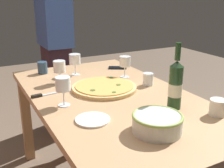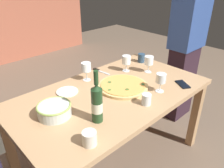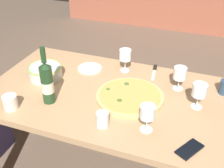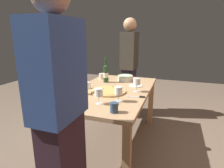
{
  "view_description": "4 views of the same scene",
  "coord_description": "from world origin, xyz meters",
  "px_view_note": "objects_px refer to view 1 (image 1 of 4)",
  "views": [
    {
      "loc": [
        -1.4,
        0.74,
        1.36
      ],
      "look_at": [
        0.0,
        0.0,
        0.82
      ],
      "focal_mm": 44.78,
      "sensor_mm": 36.0,
      "label": 1
    },
    {
      "loc": [
        -1.06,
        -1.12,
        1.64
      ],
      "look_at": [
        0.0,
        0.0,
        0.82
      ],
      "focal_mm": 35.66,
      "sensor_mm": 36.0,
      "label": 2
    },
    {
      "loc": [
        0.51,
        -1.38,
        1.75
      ],
      "look_at": [
        0.0,
        0.0,
        0.82
      ],
      "focal_mm": 45.6,
      "sensor_mm": 36.0,
      "label": 3
    },
    {
      "loc": [
        2.12,
        0.74,
        1.42
      ],
      "look_at": [
        0.0,
        0.0,
        0.82
      ],
      "focal_mm": 30.09,
      "sensor_mm": 36.0,
      "label": 4
    }
  ],
  "objects_px": {
    "wine_glass_near_pizza": "(75,60)",
    "cup_spare": "(218,107)",
    "serving_bowl": "(157,122)",
    "wine_glass_far_left": "(125,62)",
    "cell_phone": "(118,68)",
    "pizza": "(104,87)",
    "pizza_knife": "(43,95)",
    "wine_bottle": "(175,84)",
    "cup_amber": "(43,68)",
    "side_plate": "(93,120)",
    "cup_ceramic": "(148,79)",
    "wine_glass_by_bottle": "(63,85)",
    "person_host": "(55,42)",
    "dining_table": "(112,109)",
    "wine_glass_far_right": "(59,68)"
  },
  "relations": [
    {
      "from": "wine_glass_by_bottle",
      "to": "wine_glass_far_left",
      "type": "bearing_deg",
      "value": -61.81
    },
    {
      "from": "dining_table",
      "to": "wine_bottle",
      "type": "bearing_deg",
      "value": -147.61
    },
    {
      "from": "cup_spare",
      "to": "pizza_knife",
      "type": "relative_size",
      "value": 0.43
    },
    {
      "from": "cup_amber",
      "to": "serving_bowl",
      "type": "bearing_deg",
      "value": -169.43
    },
    {
      "from": "person_host",
      "to": "wine_bottle",
      "type": "bearing_deg",
      "value": 8.04
    },
    {
      "from": "wine_glass_by_bottle",
      "to": "cell_phone",
      "type": "relative_size",
      "value": 1.14
    },
    {
      "from": "wine_glass_near_pizza",
      "to": "cell_phone",
      "type": "distance_m",
      "value": 0.38
    },
    {
      "from": "wine_glass_by_bottle",
      "to": "wine_glass_far_left",
      "type": "height_order",
      "value": "wine_glass_by_bottle"
    },
    {
      "from": "wine_glass_by_bottle",
      "to": "side_plate",
      "type": "bearing_deg",
      "value": -165.75
    },
    {
      "from": "wine_glass_near_pizza",
      "to": "cup_spare",
      "type": "distance_m",
      "value": 1.08
    },
    {
      "from": "wine_glass_far_left",
      "to": "cell_phone",
      "type": "xyz_separation_m",
      "value": [
        0.23,
        -0.07,
        -0.11
      ]
    },
    {
      "from": "dining_table",
      "to": "wine_glass_far_left",
      "type": "bearing_deg",
      "value": -41.79
    },
    {
      "from": "pizza",
      "to": "wine_glass_by_bottle",
      "type": "distance_m",
      "value": 0.36
    },
    {
      "from": "cup_spare",
      "to": "side_plate",
      "type": "height_order",
      "value": "cup_spare"
    },
    {
      "from": "pizza_knife",
      "to": "wine_bottle",
      "type": "bearing_deg",
      "value": -131.34
    },
    {
      "from": "cup_ceramic",
      "to": "pizza",
      "type": "bearing_deg",
      "value": 78.16
    },
    {
      "from": "serving_bowl",
      "to": "person_host",
      "type": "distance_m",
      "value": 1.61
    },
    {
      "from": "wine_glass_near_pizza",
      "to": "cup_ceramic",
      "type": "relative_size",
      "value": 1.91
    },
    {
      "from": "cup_ceramic",
      "to": "side_plate",
      "type": "relative_size",
      "value": 0.48
    },
    {
      "from": "cell_phone",
      "to": "pizza_knife",
      "type": "xyz_separation_m",
      "value": [
        -0.33,
        0.7,
        0.0
      ]
    },
    {
      "from": "wine_glass_by_bottle",
      "to": "cell_phone",
      "type": "xyz_separation_m",
      "value": [
        0.53,
        -0.63,
        -0.12
      ]
    },
    {
      "from": "side_plate",
      "to": "cell_phone",
      "type": "xyz_separation_m",
      "value": [
        0.78,
        -0.57,
        0.0
      ]
    },
    {
      "from": "serving_bowl",
      "to": "cup_spare",
      "type": "distance_m",
      "value": 0.38
    },
    {
      "from": "cup_amber",
      "to": "side_plate",
      "type": "height_order",
      "value": "cup_amber"
    },
    {
      "from": "dining_table",
      "to": "side_plate",
      "type": "distance_m",
      "value": 0.37
    },
    {
      "from": "dining_table",
      "to": "cup_amber",
      "type": "relative_size",
      "value": 17.73
    },
    {
      "from": "wine_glass_far_right",
      "to": "wine_glass_near_pizza",
      "type": "bearing_deg",
      "value": -50.13
    },
    {
      "from": "pizza",
      "to": "wine_glass_near_pizza",
      "type": "distance_m",
      "value": 0.41
    },
    {
      "from": "cell_phone",
      "to": "person_host",
      "type": "relative_size",
      "value": 0.08
    },
    {
      "from": "wine_bottle",
      "to": "person_host",
      "type": "bearing_deg",
      "value": 8.49
    },
    {
      "from": "serving_bowl",
      "to": "pizza_knife",
      "type": "height_order",
      "value": "serving_bowl"
    },
    {
      "from": "wine_bottle",
      "to": "cup_amber",
      "type": "bearing_deg",
      "value": 24.86
    },
    {
      "from": "wine_bottle",
      "to": "person_host",
      "type": "height_order",
      "value": "person_host"
    },
    {
      "from": "wine_bottle",
      "to": "wine_glass_far_right",
      "type": "distance_m",
      "value": 0.81
    },
    {
      "from": "pizza",
      "to": "wine_glass_near_pizza",
      "type": "relative_size",
      "value": 2.63
    },
    {
      "from": "person_host",
      "to": "wine_glass_far_right",
      "type": "bearing_deg",
      "value": -15.2
    },
    {
      "from": "pizza",
      "to": "pizza_knife",
      "type": "bearing_deg",
      "value": 80.2
    },
    {
      "from": "dining_table",
      "to": "wine_glass_far_right",
      "type": "relative_size",
      "value": 10.35
    },
    {
      "from": "cup_ceramic",
      "to": "person_host",
      "type": "xyz_separation_m",
      "value": [
        1.06,
        0.31,
        0.11
      ]
    },
    {
      "from": "wine_glass_by_bottle",
      "to": "person_host",
      "type": "height_order",
      "value": "person_host"
    },
    {
      "from": "pizza",
      "to": "cup_amber",
      "type": "bearing_deg",
      "value": 25.44
    },
    {
      "from": "wine_glass_far_left",
      "to": "cup_ceramic",
      "type": "height_order",
      "value": "wine_glass_far_left"
    },
    {
      "from": "pizza",
      "to": "side_plate",
      "type": "height_order",
      "value": "pizza"
    },
    {
      "from": "cup_ceramic",
      "to": "side_plate",
      "type": "distance_m",
      "value": 0.63
    },
    {
      "from": "pizza_knife",
      "to": "person_host",
      "type": "height_order",
      "value": "person_host"
    },
    {
      "from": "cup_ceramic",
      "to": "cup_spare",
      "type": "distance_m",
      "value": 0.56
    },
    {
      "from": "cup_spare",
      "to": "serving_bowl",
      "type": "bearing_deg",
      "value": 89.97
    },
    {
      "from": "wine_bottle",
      "to": "cup_ceramic",
      "type": "distance_m",
      "value": 0.4
    },
    {
      "from": "wine_bottle",
      "to": "side_plate",
      "type": "distance_m",
      "value": 0.47
    },
    {
      "from": "wine_bottle",
      "to": "cup_spare",
      "type": "bearing_deg",
      "value": -141.67
    }
  ]
}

